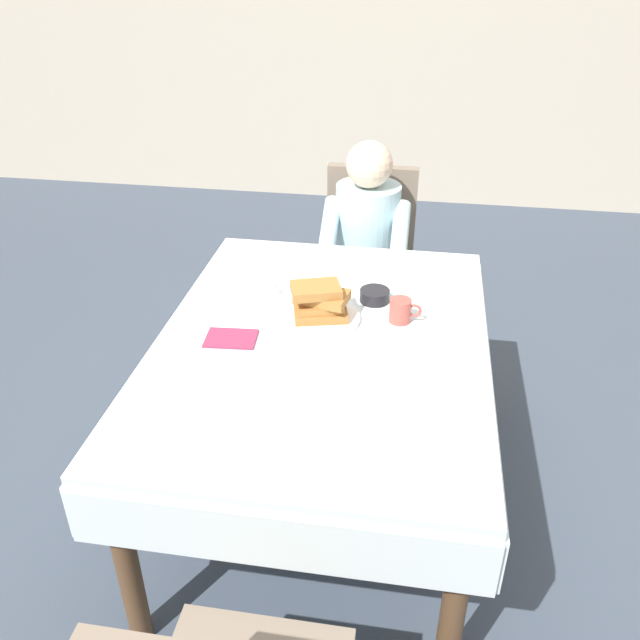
% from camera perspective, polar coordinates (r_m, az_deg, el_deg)
% --- Properties ---
extents(ground_plane, '(14.00, 14.00, 0.00)m').
position_cam_1_polar(ground_plane, '(2.71, 0.14, -14.89)').
color(ground_plane, '#3D4756').
extents(dining_table_main, '(1.12, 1.52, 0.74)m').
position_cam_1_polar(dining_table_main, '(2.29, 0.17, -3.47)').
color(dining_table_main, silver).
rests_on(dining_table_main, ground).
extents(chair_diner, '(0.44, 0.45, 0.93)m').
position_cam_1_polar(chair_diner, '(3.36, 4.15, 5.93)').
color(chair_diner, '#7A6B5B').
rests_on(chair_diner, ground).
extents(diner_person, '(0.40, 0.43, 1.12)m').
position_cam_1_polar(diner_person, '(3.16, 3.97, 7.03)').
color(diner_person, silver).
rests_on(diner_person, ground).
extents(plate_breakfast, '(0.28, 0.28, 0.02)m').
position_cam_1_polar(plate_breakfast, '(2.34, 0.02, 0.17)').
color(plate_breakfast, white).
rests_on(plate_breakfast, dining_table_main).
extents(breakfast_stack, '(0.22, 0.18, 0.12)m').
position_cam_1_polar(breakfast_stack, '(2.31, -0.04, 1.62)').
color(breakfast_stack, '#A36B33').
rests_on(breakfast_stack, plate_breakfast).
extents(cup_coffee, '(0.11, 0.08, 0.08)m').
position_cam_1_polar(cup_coffee, '(2.33, 6.92, 0.81)').
color(cup_coffee, '#B24C42').
rests_on(cup_coffee, dining_table_main).
extents(bowl_butter, '(0.11, 0.11, 0.04)m').
position_cam_1_polar(bowl_butter, '(2.46, 4.69, 2.09)').
color(bowl_butter, black).
rests_on(bowl_butter, dining_table_main).
extents(syrup_pitcher, '(0.08, 0.08, 0.07)m').
position_cam_1_polar(syrup_pitcher, '(2.49, -4.16, 2.83)').
color(syrup_pitcher, silver).
rests_on(syrup_pitcher, dining_table_main).
extents(fork_left_of_plate, '(0.02, 0.18, 0.00)m').
position_cam_1_polar(fork_left_of_plate, '(2.36, -4.62, 0.18)').
color(fork_left_of_plate, silver).
rests_on(fork_left_of_plate, dining_table_main).
extents(knife_right_of_plate, '(0.04, 0.20, 0.00)m').
position_cam_1_polar(knife_right_of_plate, '(2.31, 4.61, -0.58)').
color(knife_right_of_plate, silver).
rests_on(knife_right_of_plate, dining_table_main).
extents(spoon_near_edge, '(0.15, 0.04, 0.00)m').
position_cam_1_polar(spoon_near_edge, '(2.06, -0.88, -4.77)').
color(spoon_near_edge, silver).
rests_on(spoon_near_edge, dining_table_main).
extents(napkin_folded, '(0.18, 0.13, 0.01)m').
position_cam_1_polar(napkin_folded, '(2.25, -7.61, -1.57)').
color(napkin_folded, '#8C2D4C').
rests_on(napkin_folded, dining_table_main).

